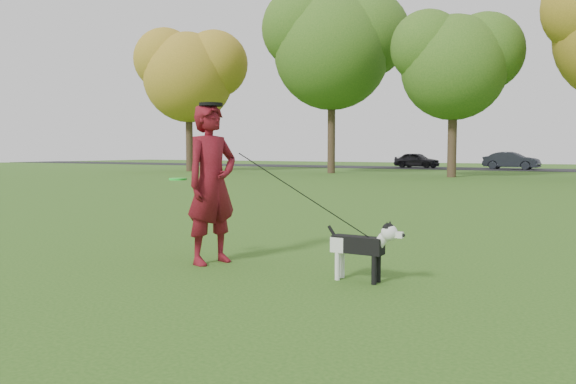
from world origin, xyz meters
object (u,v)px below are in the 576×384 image
Objects in this scene: car_left at (417,160)px; car_mid at (511,161)px; man at (212,184)px; dog at (364,244)px.

car_mid reaches higher than car_left.
dog is at bearing -74.98° from man.
man is at bearing -155.92° from car_left.
car_left is at bearing 95.06° from car_mid.
dog is 0.25× the size of car_left.
man is 39.71m from car_mid.
car_left is at bearing 28.25° from man.
dog is at bearing -153.10° from car_left.
man reaches higher than car_left.
dog is 0.23× the size of car_mid.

